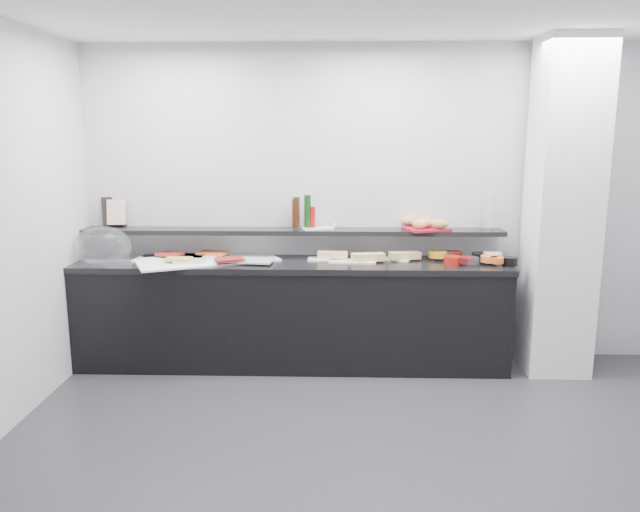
{
  "coord_description": "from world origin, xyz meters",
  "views": [
    {
      "loc": [
        -0.31,
        -3.4,
        1.97
      ],
      "look_at": [
        -0.45,
        1.45,
        1.0
      ],
      "focal_mm": 35.0,
      "sensor_mm": 36.0,
      "label": 1
    }
  ],
  "objects_px": {
    "sandwich_plate_mid": "(352,261)",
    "condiment_tray": "(317,228)",
    "framed_print": "(114,212)",
    "carafe": "(489,212)",
    "bread_tray": "(427,229)",
    "cloche_base": "(116,258)"
  },
  "relations": [
    {
      "from": "framed_print",
      "to": "bread_tray",
      "type": "distance_m",
      "value": 2.73
    },
    {
      "from": "bread_tray",
      "to": "sandwich_plate_mid",
      "type": "bearing_deg",
      "value": 170.85
    },
    {
      "from": "framed_print",
      "to": "condiment_tray",
      "type": "relative_size",
      "value": 1.01
    },
    {
      "from": "cloche_base",
      "to": "sandwich_plate_mid",
      "type": "xyz_separation_m",
      "value": [
        1.99,
        -0.01,
        -0.01
      ]
    },
    {
      "from": "framed_print",
      "to": "carafe",
      "type": "xyz_separation_m",
      "value": [
        3.24,
        -0.1,
        0.02
      ]
    },
    {
      "from": "framed_print",
      "to": "sandwich_plate_mid",
      "type": "bearing_deg",
      "value": -33.05
    },
    {
      "from": "condiment_tray",
      "to": "carafe",
      "type": "xyz_separation_m",
      "value": [
        1.45,
        0.0,
        0.14
      ]
    },
    {
      "from": "sandwich_plate_mid",
      "to": "bread_tray",
      "type": "xyz_separation_m",
      "value": [
        0.63,
        0.16,
        0.25
      ]
    },
    {
      "from": "condiment_tray",
      "to": "carafe",
      "type": "distance_m",
      "value": 1.46
    },
    {
      "from": "sandwich_plate_mid",
      "to": "framed_print",
      "type": "distance_m",
      "value": 2.14
    },
    {
      "from": "framed_print",
      "to": "bread_tray",
      "type": "xyz_separation_m",
      "value": [
        2.72,
        -0.14,
        -0.12
      ]
    },
    {
      "from": "cloche_base",
      "to": "framed_print",
      "type": "relative_size",
      "value": 1.59
    },
    {
      "from": "framed_print",
      "to": "condiment_tray",
      "type": "height_order",
      "value": "framed_print"
    },
    {
      "from": "sandwich_plate_mid",
      "to": "condiment_tray",
      "type": "distance_m",
      "value": 0.44
    },
    {
      "from": "cloche_base",
      "to": "bread_tray",
      "type": "height_order",
      "value": "bread_tray"
    },
    {
      "from": "carafe",
      "to": "sandwich_plate_mid",
      "type": "bearing_deg",
      "value": -170.22
    },
    {
      "from": "cloche_base",
      "to": "sandwich_plate_mid",
      "type": "relative_size",
      "value": 1.07
    },
    {
      "from": "cloche_base",
      "to": "framed_print",
      "type": "xyz_separation_m",
      "value": [
        -0.1,
        0.29,
        0.36
      ]
    },
    {
      "from": "framed_print",
      "to": "carafe",
      "type": "bearing_deg",
      "value": -26.67
    },
    {
      "from": "condiment_tray",
      "to": "carafe",
      "type": "bearing_deg",
      "value": -20.84
    },
    {
      "from": "sandwich_plate_mid",
      "to": "bread_tray",
      "type": "distance_m",
      "value": 0.7
    },
    {
      "from": "framed_print",
      "to": "cloche_base",
      "type": "bearing_deg",
      "value": -96.41
    }
  ]
}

